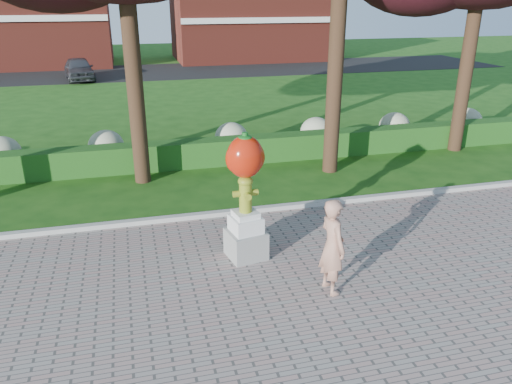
# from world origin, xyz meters

# --- Properties ---
(ground) EXTENTS (100.00, 100.00, 0.00)m
(ground) POSITION_xyz_m (0.00, 0.00, 0.00)
(ground) COLOR #1B4812
(ground) RESTS_ON ground
(curb) EXTENTS (40.00, 0.18, 0.15)m
(curb) POSITION_xyz_m (0.00, 3.00, 0.07)
(curb) COLOR #ADADA5
(curb) RESTS_ON ground
(lawn_hedge) EXTENTS (24.00, 0.70, 0.80)m
(lawn_hedge) POSITION_xyz_m (0.00, 7.00, 0.40)
(lawn_hedge) COLOR #1D4B15
(lawn_hedge) RESTS_ON ground
(hydrangea_row) EXTENTS (20.10, 1.10, 0.99)m
(hydrangea_row) POSITION_xyz_m (0.57, 8.00, 0.55)
(hydrangea_row) COLOR #9EAA82
(hydrangea_row) RESTS_ON ground
(street) EXTENTS (50.00, 8.00, 0.02)m
(street) POSITION_xyz_m (0.00, 28.00, 0.01)
(street) COLOR black
(street) RESTS_ON ground
(building_left) EXTENTS (14.00, 8.00, 7.00)m
(building_left) POSITION_xyz_m (-10.00, 34.00, 3.50)
(building_left) COLOR maroon
(building_left) RESTS_ON ground
(building_right) EXTENTS (12.00, 8.00, 6.40)m
(building_right) POSITION_xyz_m (8.00, 34.00, 3.20)
(building_right) COLOR maroon
(building_right) RESTS_ON ground
(hydrant_sculpture) EXTENTS (0.82, 0.82, 2.57)m
(hydrant_sculpture) POSITION_xyz_m (-0.20, 0.91, 1.40)
(hydrant_sculpture) COLOR gray
(hydrant_sculpture) RESTS_ON walkway
(woman) EXTENTS (0.50, 0.69, 1.75)m
(woman) POSITION_xyz_m (0.96, -0.67, 0.91)
(woman) COLOR tan
(woman) RESTS_ON walkway
(parked_car) EXTENTS (2.21, 4.20, 1.36)m
(parked_car) POSITION_xyz_m (-4.95, 25.49, 0.70)
(parked_car) COLOR #393A40
(parked_car) RESTS_ON street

